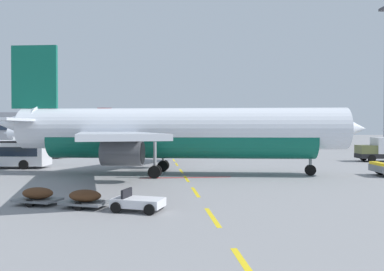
# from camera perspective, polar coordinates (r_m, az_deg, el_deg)

# --- Properties ---
(ground) EXTENTS (400.00, 400.00, 0.00)m
(ground) POSITION_cam_1_polar(r_m,az_deg,el_deg) (56.49, 20.15, -3.37)
(ground) COLOR gray
(apron_paint_markings) EXTENTS (8.00, 96.36, 0.01)m
(apron_paint_markings) POSITION_cam_1_polar(r_m,az_deg,el_deg) (48.01, -2.58, -4.07)
(apron_paint_markings) COLOR yellow
(apron_paint_markings) RESTS_ON ground
(airliner_foreground) EXTENTS (34.74, 34.14, 12.20)m
(airliner_foreground) POSITION_cam_1_polar(r_m,az_deg,el_deg) (34.93, -2.69, 0.50)
(airliner_foreground) COLOR silver
(airliner_foreground) RESTS_ON ground
(airliner_mid_left) EXTENTS (26.47, 26.41, 9.31)m
(airliner_mid_left) POSITION_cam_1_polar(r_m,az_deg,el_deg) (94.34, -19.32, 0.21)
(airliner_mid_left) COLOR silver
(airliner_mid_left) RESTS_ON ground
(catering_truck) EXTENTS (7.37, 5.05, 3.14)m
(catering_truck) POSITION_cam_1_polar(r_m,az_deg,el_deg) (57.44, -22.55, -1.67)
(catering_truck) COLOR black
(catering_truck) RESTS_ON ground
(baggage_train) EXTENTS (8.53, 4.55, 1.14)m
(baggage_train) POSITION_cam_1_polar(r_m,az_deg,el_deg) (21.25, -15.89, -9.17)
(baggage_train) COLOR silver
(baggage_train) RESTS_ON ground
(terminal_satellite) EXTENTS (81.37, 24.09, 11.85)m
(terminal_satellite) POSITION_cam_1_polar(r_m,az_deg,el_deg) (155.57, -15.24, 1.31)
(terminal_satellite) COLOR gray
(terminal_satellite) RESTS_ON ground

